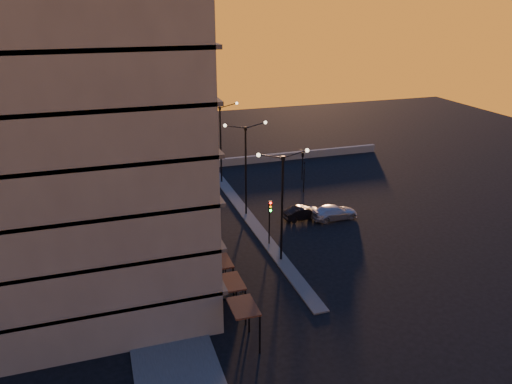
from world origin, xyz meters
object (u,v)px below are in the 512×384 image
object	(u,v)px
streetlamp_mid	(246,162)
car_sedan	(303,213)
traffic_light_main	(270,215)
car_hatchback	(215,288)
car_wagon	(334,212)

from	to	relation	value
streetlamp_mid	car_sedan	world-z (taller)	streetlamp_mid
traffic_light_main	car_hatchback	xyz separation A→B (m)	(-6.50, -6.54, -2.14)
car_hatchback	streetlamp_mid	bearing A→B (deg)	-37.63
car_hatchback	car_wagon	xyz separation A→B (m)	(14.50, 9.98, -0.06)
traffic_light_main	car_sedan	xyz separation A→B (m)	(5.00, 4.36, -2.24)
streetlamp_mid	car_wagon	xyz separation A→B (m)	(8.00, -3.69, -4.90)
traffic_light_main	car_sedan	distance (m)	7.00
streetlamp_mid	car_sedan	size ratio (longest dim) A/B	2.41
car_hatchback	traffic_light_main	bearing A→B (deg)	-57.03
traffic_light_main	car_wagon	world-z (taller)	traffic_light_main
car_hatchback	car_wagon	world-z (taller)	car_hatchback
streetlamp_mid	car_hatchback	xyz separation A→B (m)	(-6.50, -13.67, -4.85)
car_sedan	car_wagon	distance (m)	3.14
streetlamp_mid	traffic_light_main	distance (m)	7.62
car_hatchback	car_sedan	distance (m)	15.84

